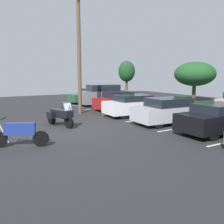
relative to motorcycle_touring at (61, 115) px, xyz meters
name	(u,v)px	position (x,y,z in m)	size (l,w,h in m)	color
ground	(67,132)	(1.21, -0.11, -0.68)	(44.00, 44.00, 0.10)	#262628
motorcycle_touring	(61,115)	(0.00, 0.00, 0.00)	(2.12, 1.13, 1.34)	black
motorcycle_second	(19,133)	(2.86, -2.61, -0.07)	(1.06, 2.05, 1.26)	black
parking_stripes	(157,118)	(0.70, 6.22, -0.63)	(23.56, 4.92, 0.01)	silver
car_green	(93,96)	(-9.42, 6.43, 0.07)	(2.06, 4.88, 1.45)	#235638
car_grey	(105,95)	(-6.88, 6.47, 0.32)	(2.12, 4.69, 1.90)	slate
car_red	(120,101)	(-3.64, 6.12, 0.09)	(1.83, 4.30, 1.47)	maroon
car_white	(138,105)	(-0.87, 5.80, 0.09)	(2.04, 4.90, 1.44)	white
car_silver	(170,111)	(2.31, 5.84, 0.11)	(1.99, 4.62, 1.49)	#B7B7BC
car_black	(222,118)	(5.33, 6.31, 0.09)	(1.85, 4.83, 1.44)	black
utility_pole	(79,48)	(-3.69, 2.69, 4.05)	(1.38, 1.34, 9.07)	brown
tree_left	(127,72)	(-17.99, 16.22, 2.62)	(2.47, 2.47, 4.82)	#4C3823
tree_center_right	(195,74)	(-5.29, 16.39, 2.23)	(4.26, 4.26, 4.14)	#4C3823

